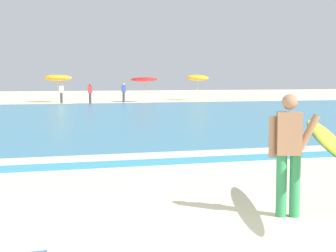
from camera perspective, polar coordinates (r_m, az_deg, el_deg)
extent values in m
plane|color=beige|center=(6.83, -2.94, -11.48)|extent=(160.00, 160.00, 0.00)
cube|color=teal|center=(25.59, -13.45, 0.70)|extent=(120.00, 28.00, 0.14)
cube|color=white|center=(12.30, -9.47, -3.43)|extent=(120.00, 0.93, 0.01)
cylinder|color=#338E56|center=(7.78, 11.92, -6.20)|extent=(0.15, 0.15, 0.88)
cylinder|color=#338E56|center=(7.80, 13.29, -6.20)|extent=(0.15, 0.15, 0.88)
cube|color=#9E7051|center=(7.68, 12.71, -0.78)|extent=(0.40, 0.33, 0.60)
sphere|color=#9E7051|center=(7.65, 12.77, 2.50)|extent=(0.22, 0.22, 0.22)
cylinder|color=#9E7051|center=(7.66, 10.99, -1.14)|extent=(0.10, 0.10, 0.58)
cylinder|color=#9E7051|center=(7.73, 14.68, -0.63)|extent=(0.32, 0.21, 0.51)
ellipsoid|color=yellow|center=(7.76, 16.42, -1.17)|extent=(1.35, 2.72, 0.35)
ellipsoid|color=green|center=(7.76, 16.42, -1.30)|extent=(1.42, 2.83, 0.32)
cylinder|color=beige|center=(45.30, -11.58, 3.70)|extent=(0.05, 0.05, 1.93)
ellipsoid|color=#F4A31E|center=(45.29, -11.60, 5.02)|extent=(2.29, 2.30, 0.56)
cylinder|color=beige|center=(45.22, -2.57, 3.72)|extent=(0.05, 0.05, 1.83)
ellipsoid|color=red|center=(45.21, -2.57, 4.95)|extent=(2.29, 2.32, 0.55)
cylinder|color=beige|center=(48.67, 3.13, 3.89)|extent=(0.05, 0.05, 1.96)
ellipsoid|color=#F4A31E|center=(48.66, 3.14, 5.13)|extent=(2.01, 2.04, 0.68)
cylinder|color=#383842|center=(42.68, -8.24, 2.94)|extent=(0.20, 0.20, 0.84)
cube|color=red|center=(42.66, -8.26, 3.86)|extent=(0.32, 0.20, 0.54)
sphere|color=brown|center=(42.65, -8.26, 4.36)|extent=(0.20, 0.20, 0.20)
cylinder|color=#383842|center=(44.66, -4.71, 3.06)|extent=(0.20, 0.20, 0.84)
cube|color=#2D4CA5|center=(44.64, -4.72, 3.95)|extent=(0.32, 0.20, 0.54)
sphere|color=tan|center=(44.64, -4.72, 4.42)|extent=(0.20, 0.20, 0.20)
cylinder|color=#383842|center=(43.63, -11.22, 2.94)|extent=(0.20, 0.20, 0.84)
cube|color=white|center=(43.61, -11.23, 3.84)|extent=(0.32, 0.20, 0.54)
sphere|color=#9E7051|center=(43.60, -11.24, 4.33)|extent=(0.20, 0.20, 0.20)
cube|color=white|center=(5.51, -15.36, -11.99)|extent=(0.49, 0.35, 0.05)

